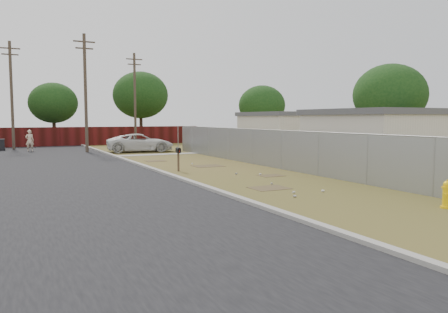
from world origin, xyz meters
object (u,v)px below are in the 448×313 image
fire_hydrant (447,195)px  pickup_truck (140,143)px  pedestrian (30,141)px  trash_bin (1,145)px  mailbox (178,152)px

fire_hydrant → pickup_truck: size_ratio=0.16×
pedestrian → trash_bin: bearing=-40.9°
fire_hydrant → pedestrian: bearing=108.3°
mailbox → pedestrian: (-5.90, 17.48, -0.08)m
fire_hydrant → trash_bin: trash_bin is taller
mailbox → trash_bin: 21.09m
mailbox → pedestrian: 18.45m
mailbox → trash_bin: (-7.98, 19.51, -0.45)m
fire_hydrant → pickup_truck: pickup_truck is taller
fire_hydrant → trash_bin: (-11.81, 31.43, 0.09)m
fire_hydrant → pickup_truck: bearing=94.6°
pedestrian → trash_bin: size_ratio=1.81×
pedestrian → fire_hydrant: bearing=111.8°
fire_hydrant → mailbox: mailbox is taller
mailbox → pickup_truck: size_ratio=0.23×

